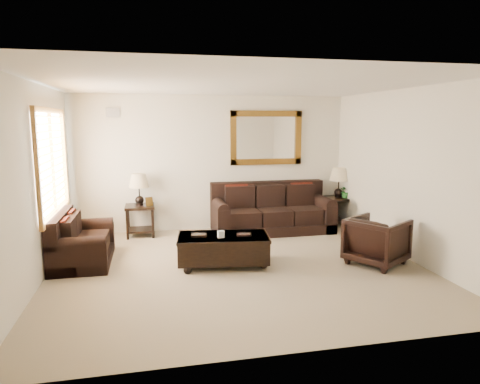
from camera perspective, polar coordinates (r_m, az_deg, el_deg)
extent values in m
cube|color=gray|center=(6.56, -0.30, -10.00)|extent=(5.50, 5.00, 0.01)
cube|color=white|center=(6.22, -0.32, 14.21)|extent=(5.50, 5.00, 0.01)
cube|color=beige|center=(8.69, -3.69, 3.87)|extent=(5.50, 0.01, 2.70)
cube|color=beige|center=(3.87, 7.30, -2.97)|extent=(5.50, 0.01, 2.70)
cube|color=beige|center=(6.29, -25.64, 0.92)|extent=(0.01, 5.00, 2.70)
cube|color=beige|center=(7.32, 21.30, 2.24)|extent=(0.01, 5.00, 2.70)
cube|color=white|center=(7.14, -23.98, 3.54)|extent=(0.01, 1.80, 1.50)
cube|color=brown|center=(7.11, -24.12, 9.89)|extent=(0.06, 1.96, 0.08)
cube|color=brown|center=(7.25, -23.30, -2.67)|extent=(0.06, 1.96, 0.08)
cube|color=brown|center=(6.22, -25.40, 2.70)|extent=(0.06, 0.08, 1.50)
cube|color=brown|center=(8.05, -22.39, 4.20)|extent=(0.06, 0.08, 1.50)
cube|color=brown|center=(7.13, -23.70, 3.55)|extent=(0.05, 0.05, 1.50)
cube|color=#502F10|center=(8.86, 3.53, 7.22)|extent=(1.50, 0.06, 1.10)
cube|color=white|center=(8.87, 3.50, 7.22)|extent=(1.26, 0.01, 0.86)
cube|color=#999999|center=(8.57, -16.61, 10.13)|extent=(0.25, 0.02, 0.18)
cube|color=black|center=(8.63, 4.30, -4.62)|extent=(2.36, 1.02, 0.19)
cube|color=black|center=(8.87, 3.64, -0.10)|extent=(2.36, 0.24, 0.48)
cube|color=black|center=(8.40, 0.24, -3.29)|extent=(0.60, 0.83, 0.29)
cube|color=black|center=(8.56, 4.36, -3.09)|extent=(0.60, 0.83, 0.29)
cube|color=black|center=(8.75, 8.31, -2.88)|extent=(0.60, 0.83, 0.29)
cube|color=black|center=(8.36, -2.70, -3.75)|extent=(0.24, 1.02, 0.57)
cylinder|color=black|center=(8.30, -2.71, -1.84)|extent=(0.24, 1.00, 0.24)
cube|color=black|center=(8.94, 10.86, -3.04)|extent=(0.24, 1.02, 0.57)
cylinder|color=black|center=(8.88, 10.91, -1.26)|extent=(0.24, 1.00, 0.24)
cube|color=#61170C|center=(8.52, -0.44, -0.51)|extent=(0.45, 0.20, 0.46)
cube|color=#61170C|center=(8.90, 8.23, -0.19)|extent=(0.45, 0.20, 0.46)
cube|color=black|center=(7.19, -20.12, -8.16)|extent=(0.84, 1.41, 0.16)
cube|color=black|center=(7.12, -22.92, -4.21)|extent=(0.19, 1.41, 0.40)
cube|color=black|center=(6.89, -20.35, -7.21)|extent=(0.69, 0.49, 0.24)
cube|color=black|center=(7.38, -19.80, -6.10)|extent=(0.69, 0.49, 0.24)
cube|color=black|center=(6.57, -20.92, -8.44)|extent=(0.84, 0.19, 0.47)
cylinder|color=black|center=(6.51, -21.04, -6.48)|extent=(0.82, 0.19, 0.19)
cube|color=black|center=(7.73, -19.57, -5.74)|extent=(0.84, 0.19, 0.47)
cylinder|color=black|center=(7.68, -19.66, -4.05)|extent=(0.82, 0.19, 0.19)
cube|color=#61170C|center=(6.80, -22.03, -4.80)|extent=(0.16, 0.37, 0.38)
cube|color=#61170C|center=(7.38, -21.25, -3.69)|extent=(0.16, 0.37, 0.38)
cube|color=black|center=(8.40, -13.22, -1.90)|extent=(0.55, 0.55, 0.05)
cube|color=black|center=(8.50, -13.10, -4.90)|extent=(0.47, 0.47, 0.03)
cylinder|color=black|center=(8.24, -14.80, -4.30)|extent=(0.05, 0.05, 0.55)
cylinder|color=black|center=(8.23, -11.54, -4.20)|extent=(0.05, 0.05, 0.55)
cylinder|color=black|center=(8.70, -14.66, -3.59)|extent=(0.05, 0.05, 0.55)
cylinder|color=black|center=(8.69, -11.57, -3.49)|extent=(0.05, 0.05, 0.55)
sphere|color=black|center=(8.38, -13.25, -1.07)|extent=(0.17, 0.17, 0.17)
cylinder|color=black|center=(8.35, -13.29, 0.14)|extent=(0.02, 0.02, 0.36)
cone|color=tan|center=(8.32, -13.34, 1.50)|extent=(0.38, 0.38, 0.26)
cube|color=#502F10|center=(8.28, -12.02, -1.25)|extent=(0.15, 0.10, 0.17)
cube|color=black|center=(9.25, 12.95, -0.82)|extent=(0.56, 0.56, 0.05)
cube|color=black|center=(9.34, 12.85, -3.60)|extent=(0.47, 0.47, 0.03)
cylinder|color=black|center=(9.00, 12.15, -3.04)|extent=(0.05, 0.05, 0.56)
cylinder|color=black|center=(9.20, 14.85, -2.88)|extent=(0.05, 0.05, 0.56)
cylinder|color=black|center=(9.42, 10.97, -2.45)|extent=(0.05, 0.05, 0.56)
cylinder|color=black|center=(9.62, 13.57, -2.30)|extent=(0.05, 0.05, 0.56)
sphere|color=black|center=(9.23, 12.98, -0.05)|extent=(0.17, 0.17, 0.17)
cylinder|color=black|center=(9.20, 13.02, 1.07)|extent=(0.02, 0.02, 0.36)
cone|color=tan|center=(9.18, 13.07, 2.32)|extent=(0.38, 0.38, 0.26)
sphere|color=black|center=(6.33, -6.99, -10.31)|extent=(0.12, 0.12, 0.12)
sphere|color=black|center=(6.52, 3.16, -9.66)|extent=(0.12, 0.12, 0.12)
sphere|color=black|center=(6.82, -7.39, -8.87)|extent=(0.12, 0.12, 0.12)
sphere|color=black|center=(7.00, 2.04, -8.33)|extent=(0.12, 0.12, 0.12)
cube|color=black|center=(6.58, -2.25, -7.42)|extent=(1.43, 0.89, 0.38)
cube|color=black|center=(6.53, -2.26, -6.01)|extent=(1.46, 0.91, 0.04)
cube|color=black|center=(6.52, -5.49, -5.74)|extent=(0.25, 0.18, 0.03)
cube|color=black|center=(6.53, 0.51, -5.70)|extent=(0.22, 0.17, 0.03)
cube|color=white|center=(6.40, -2.56, -5.64)|extent=(0.10, 0.07, 0.10)
imported|color=black|center=(6.93, 17.79, -5.94)|extent=(1.03, 1.05, 0.80)
imported|color=#1D521C|center=(9.19, 13.93, -0.04)|extent=(0.33, 0.35, 0.23)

